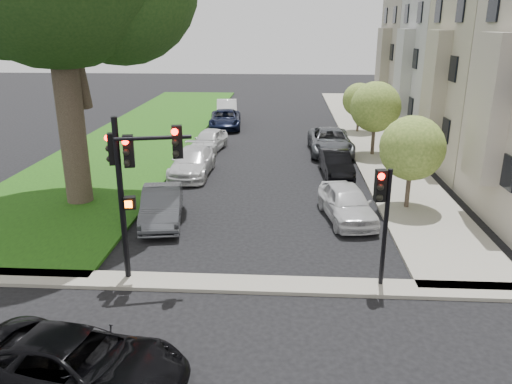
# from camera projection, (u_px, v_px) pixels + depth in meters

# --- Properties ---
(ground) EXTENTS (140.00, 140.00, 0.00)m
(ground) POSITION_uv_depth(u_px,v_px,m) (245.00, 324.00, 13.19)
(ground) COLOR black
(ground) RESTS_ON ground
(grass_strip) EXTENTS (8.00, 44.00, 0.12)m
(grass_strip) POSITION_uv_depth(u_px,v_px,m) (149.00, 132.00, 36.39)
(grass_strip) COLOR #1A3E10
(grass_strip) RESTS_ON ground
(sidewalk_right) EXTENTS (3.50, 44.00, 0.12)m
(sidewalk_right) POSITION_uv_depth(u_px,v_px,m) (367.00, 135.00, 35.49)
(sidewalk_right) COLOR gray
(sidewalk_right) RESTS_ON ground
(sidewalk_cross) EXTENTS (60.00, 1.00, 0.12)m
(sidewalk_cross) POSITION_uv_depth(u_px,v_px,m) (250.00, 284.00, 15.06)
(sidewalk_cross) COLOR gray
(sidewalk_cross) RESTS_ON ground
(house_c) EXTENTS (7.70, 7.55, 15.97)m
(house_c) POSITION_uv_depth(u_px,v_px,m) (466.00, 34.00, 32.02)
(house_c) COLOR #ABABAB
(house_c) RESTS_ON ground
(house_d) EXTENTS (7.70, 7.55, 15.97)m
(house_d) POSITION_uv_depth(u_px,v_px,m) (434.00, 32.00, 39.12)
(house_d) COLOR gray
(house_d) RESTS_ON ground
(small_tree_a) EXTENTS (2.68, 2.68, 4.03)m
(small_tree_a) POSITION_uv_depth(u_px,v_px,m) (412.00, 148.00, 20.51)
(small_tree_a) COLOR #30221A
(small_tree_a) RESTS_ON ground
(small_tree_b) EXTENTS (2.95, 2.95, 4.42)m
(small_tree_b) POSITION_uv_depth(u_px,v_px,m) (376.00, 107.00, 29.10)
(small_tree_b) COLOR #30221A
(small_tree_b) RESTS_ON ground
(small_tree_c) EXTENTS (2.40, 2.40, 3.60)m
(small_tree_c) POSITION_uv_depth(u_px,v_px,m) (359.00, 100.00, 35.64)
(small_tree_c) COLOR #30221A
(small_tree_c) RESTS_ON ground
(traffic_signal_main) EXTENTS (2.48, 0.71, 5.07)m
(traffic_signal_main) POSITION_uv_depth(u_px,v_px,m) (133.00, 171.00, 14.38)
(traffic_signal_main) COLOR black
(traffic_signal_main) RESTS_ON ground
(traffic_signal_secondary) EXTENTS (0.48, 0.39, 3.69)m
(traffic_signal_secondary) POSITION_uv_depth(u_px,v_px,m) (383.00, 207.00, 14.23)
(traffic_signal_secondary) COLOR black
(traffic_signal_secondary) RESTS_ON ground
(car_cross_near) EXTENTS (5.18, 3.06, 1.35)m
(car_cross_near) POSITION_uv_depth(u_px,v_px,m) (76.00, 365.00, 10.55)
(car_cross_near) COLOR black
(car_cross_near) RESTS_ON ground
(car_parked_0) EXTENTS (2.36, 4.42, 1.43)m
(car_parked_0) POSITION_uv_depth(u_px,v_px,m) (347.00, 203.00, 20.02)
(car_parked_0) COLOR silver
(car_parked_0) RESTS_ON ground
(car_parked_1) EXTENTS (1.65, 4.02, 1.30)m
(car_parked_1) POSITION_uv_depth(u_px,v_px,m) (336.00, 163.00, 25.93)
(car_parked_1) COLOR black
(car_parked_1) RESTS_ON ground
(car_parked_2) EXTENTS (2.61, 5.46, 1.50)m
(car_parked_2) POSITION_uv_depth(u_px,v_px,m) (330.00, 141.00, 30.36)
(car_parked_2) COLOR #3F4247
(car_parked_2) RESTS_ON ground
(car_parked_5) EXTENTS (2.18, 4.46, 1.41)m
(car_parked_5) POSITION_uv_depth(u_px,v_px,m) (162.00, 205.00, 19.76)
(car_parked_5) COLOR #3F4247
(car_parked_5) RESTS_ON ground
(car_parked_6) EXTENTS (2.04, 4.81, 1.39)m
(car_parked_6) POSITION_uv_depth(u_px,v_px,m) (192.00, 162.00, 26.00)
(car_parked_6) COLOR silver
(car_parked_6) RESTS_ON ground
(car_parked_7) EXTENTS (2.19, 4.18, 1.36)m
(car_parked_7) POSITION_uv_depth(u_px,v_px,m) (209.00, 140.00, 31.04)
(car_parked_7) COLOR silver
(car_parked_7) RESTS_ON ground
(car_parked_8) EXTENTS (2.69, 5.13, 1.38)m
(car_parked_8) POSITION_uv_depth(u_px,v_px,m) (225.00, 119.00, 37.82)
(car_parked_8) COLOR black
(car_parked_8) RESTS_ON ground
(car_parked_9) EXTENTS (2.21, 4.88, 1.55)m
(car_parked_9) POSITION_uv_depth(u_px,v_px,m) (227.00, 109.00, 41.60)
(car_parked_9) COLOR silver
(car_parked_9) RESTS_ON ground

